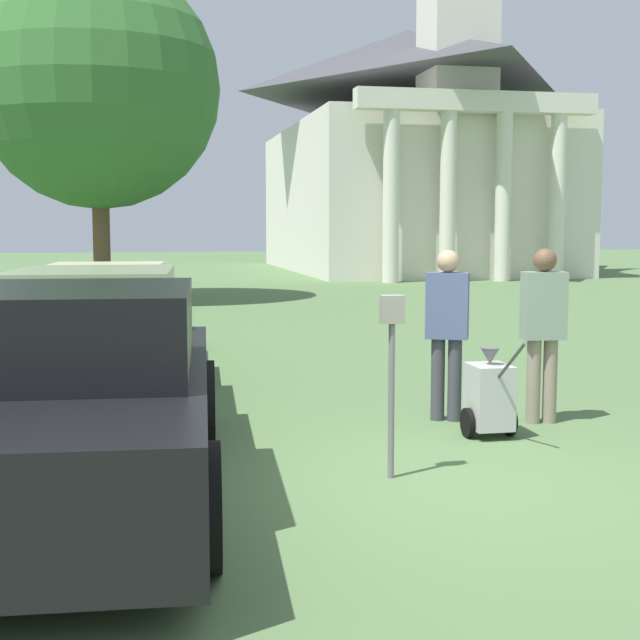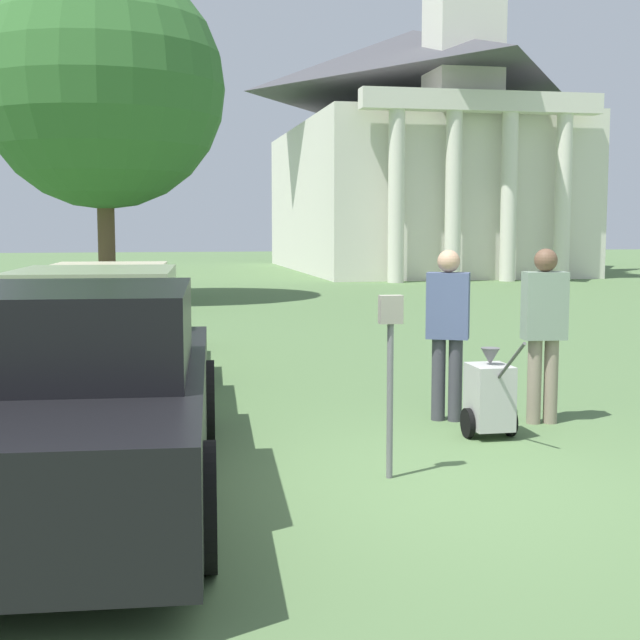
{
  "view_description": "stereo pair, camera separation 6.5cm",
  "coord_description": "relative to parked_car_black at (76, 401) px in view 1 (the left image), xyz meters",
  "views": [
    {
      "loc": [
        -2.05,
        -6.37,
        1.98
      ],
      "look_at": [
        -0.42,
        1.71,
        1.1
      ],
      "focal_mm": 50.0,
      "sensor_mm": 36.0,
      "label": 1
    },
    {
      "loc": [
        -1.99,
        -6.39,
        1.98
      ],
      "look_at": [
        -0.42,
        1.71,
        1.1
      ],
      "focal_mm": 50.0,
      "sensor_mm": 36.0,
      "label": 2
    }
  ],
  "objects": [
    {
      "name": "parked_car_cream",
      "position": [
        0.0,
        6.34,
        -0.04
      ],
      "size": [
        2.18,
        4.98,
        1.44
      ],
      "rotation": [
        0.0,
        0.0,
        -0.07
      ],
      "color": "beige",
      "rests_on": "ground_plane"
    },
    {
      "name": "ground_plane",
      "position": [
        2.53,
        -0.15,
        -0.72
      ],
      "size": [
        120.0,
        120.0,
        0.0
      ],
      "primitive_type": "plane",
      "color": "#517042"
    },
    {
      "name": "parked_car_black",
      "position": [
        0.0,
        0.0,
        0.0
      ],
      "size": [
        2.28,
        5.07,
        1.55
      ],
      "rotation": [
        0.0,
        0.0,
        -0.07
      ],
      "color": "black",
      "rests_on": "ground_plane"
    },
    {
      "name": "parking_meter",
      "position": [
        2.38,
        0.07,
        0.28
      ],
      "size": [
        0.18,
        0.09,
        1.44
      ],
      "color": "slate",
      "rests_on": "ground_plane"
    },
    {
      "name": "shade_tree",
      "position": [
        -0.48,
        17.25,
        4.76
      ],
      "size": [
        6.23,
        6.23,
        8.61
      ],
      "color": "brown",
      "rests_on": "ground_plane"
    },
    {
      "name": "equipment_cart",
      "position": [
        3.66,
        1.21,
        -0.33
      ],
      "size": [
        0.47,
        0.99,
        1.0
      ],
      "rotation": [
        0.0,
        0.0,
        0.0
      ],
      "color": "#B2B2AD",
      "rests_on": "ground_plane"
    },
    {
      "name": "church",
      "position": [
        12.03,
        31.01,
        4.94
      ],
      "size": [
        10.44,
        16.68,
        23.96
      ],
      "color": "silver",
      "rests_on": "ground_plane"
    },
    {
      "name": "parked_car_sage",
      "position": [
        0.0,
        3.21,
        -0.02
      ],
      "size": [
        2.24,
        5.06,
        1.52
      ],
      "rotation": [
        0.0,
        0.0,
        -0.07
      ],
      "color": "gray",
      "rests_on": "ground_plane"
    },
    {
      "name": "person_worker",
      "position": [
        3.5,
        1.96,
        0.27
      ],
      "size": [
        0.47,
        0.38,
        1.73
      ],
      "rotation": [
        0.0,
        0.0,
        2.71
      ],
      "color": "#3F3F47",
      "rests_on": "ground_plane"
    },
    {
      "name": "person_supervisor",
      "position": [
        4.4,
        1.66,
        0.28
      ],
      "size": [
        0.44,
        0.26,
        1.75
      ],
      "rotation": [
        0.0,
        0.0,
        3.04
      ],
      "color": "gray",
      "rests_on": "ground_plane"
    }
  ]
}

